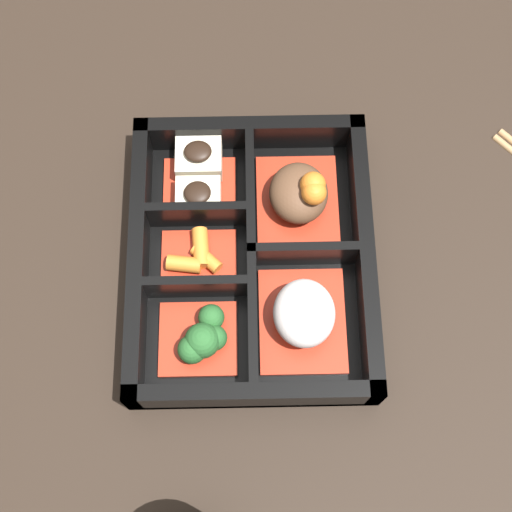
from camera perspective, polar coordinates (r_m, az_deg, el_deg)
The scene contains 8 objects.
ground_plane at distance 0.67m, azimuth 0.00°, elevation -0.74°, with size 3.00×3.00×0.00m, color black.
bento_base at distance 0.67m, azimuth 0.00°, elevation -0.60°, with size 0.27×0.22×0.01m.
bento_rim at distance 0.65m, azimuth -0.22°, elevation 0.00°, with size 0.27×0.22×0.05m.
bowl_stew at distance 0.67m, azimuth 3.91°, elevation 4.94°, with size 0.10×0.08×0.06m.
bowl_rice at distance 0.63m, azimuth 4.22°, elevation -4.71°, with size 0.10×0.08×0.05m.
bowl_tofu at distance 0.68m, azimuth -4.24°, elevation 6.15°, with size 0.08×0.07×0.04m.
bowl_carrots at distance 0.66m, azimuth -4.33°, elevation 0.04°, with size 0.05×0.07×0.02m.
bowl_greens at distance 0.63m, azimuth -3.95°, elevation -6.57°, with size 0.07×0.07×0.04m.
Camera 1 is at (0.23, -0.00, 0.63)m, focal length 50.00 mm.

